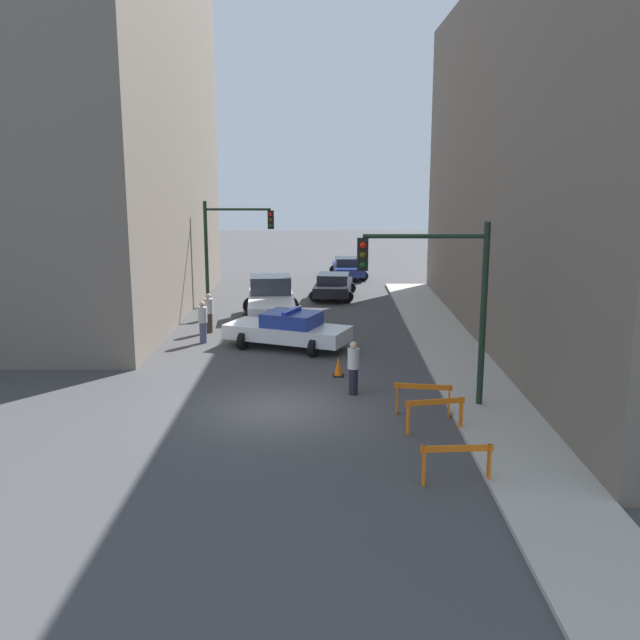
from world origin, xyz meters
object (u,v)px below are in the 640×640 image
(police_car, at_px, (288,329))
(barrier_mid, at_px, (435,410))
(parked_car_mid, at_px, (348,267))
(pedestrian_sidewalk, at_px, (353,367))
(pedestrian_crossing, at_px, (203,322))
(parked_car_near, at_px, (333,285))
(traffic_light_near, at_px, (442,286))
(white_truck, at_px, (271,300))
(traffic_light_far, at_px, (228,238))
(traffic_cone, at_px, (338,367))
(barrier_front, at_px, (457,458))
(pedestrian_corner, at_px, (209,312))
(barrier_back, at_px, (423,394))

(police_car, bearing_deg, barrier_mid, -132.15)
(barrier_mid, bearing_deg, parked_car_mid, 93.05)
(parked_car_mid, xyz_separation_m, pedestrian_sidewalk, (-0.57, -23.63, 0.19))
(parked_car_mid, height_order, pedestrian_crossing, pedestrian_crossing)
(parked_car_near, distance_m, pedestrian_sidewalk, 16.59)
(traffic_light_near, xyz_separation_m, white_truck, (-5.72, 12.08, -2.62))
(police_car, height_order, parked_car_mid, police_car)
(traffic_light_far, distance_m, pedestrian_sidewalk, 15.43)
(pedestrian_crossing, xyz_separation_m, pedestrian_sidewalk, (5.67, -6.51, 0.00))
(barrier_mid, xyz_separation_m, traffic_cone, (-2.42, 5.12, -0.30))
(parked_car_mid, relative_size, pedestrian_sidewalk, 2.62)
(police_car, relative_size, barrier_front, 3.16)
(pedestrian_corner, height_order, barrier_mid, pedestrian_corner)
(pedestrian_crossing, bearing_deg, traffic_cone, 174.49)
(white_truck, distance_m, parked_car_near, 6.39)
(white_truck, bearing_deg, pedestrian_sidewalk, -78.10)
(traffic_light_near, relative_size, pedestrian_corner, 3.13)
(pedestrian_sidewalk, bearing_deg, barrier_front, 59.55)
(traffic_light_far, relative_size, pedestrian_sidewalk, 3.13)
(pedestrian_corner, bearing_deg, police_car, -33.58)
(white_truck, height_order, pedestrian_corner, white_truck)
(pedestrian_crossing, distance_m, pedestrian_sidewalk, 8.63)
(barrier_back, bearing_deg, parked_car_near, 97.12)
(parked_car_mid, distance_m, pedestrian_crossing, 18.23)
(white_truck, bearing_deg, traffic_light_near, -69.70)
(white_truck, height_order, pedestrian_crossing, white_truck)
(parked_car_near, xyz_separation_m, parked_car_mid, (1.01, 7.06, 0.00))
(traffic_light_far, relative_size, barrier_back, 3.28)
(parked_car_near, bearing_deg, barrier_mid, -77.99)
(police_car, xyz_separation_m, parked_car_mid, (2.84, 17.89, -0.05))
(traffic_light_near, xyz_separation_m, barrier_back, (-0.54, -0.66, -2.91))
(pedestrian_corner, bearing_deg, traffic_cone, -47.02)
(white_truck, bearing_deg, barrier_back, -72.91)
(white_truck, height_order, traffic_cone, white_truck)
(police_car, bearing_deg, traffic_light_far, 44.10)
(pedestrian_crossing, height_order, barrier_back, pedestrian_crossing)
(traffic_light_far, relative_size, pedestrian_corner, 3.13)
(pedestrian_crossing, xyz_separation_m, barrier_back, (7.53, -8.36, -0.24))
(parked_car_mid, height_order, barrier_front, parked_car_mid)
(police_car, relative_size, barrier_back, 3.19)
(pedestrian_sidewalk, bearing_deg, police_car, -116.53)
(traffic_light_far, distance_m, traffic_cone, 13.60)
(parked_car_near, bearing_deg, pedestrian_sidewalk, -83.51)
(pedestrian_corner, xyz_separation_m, traffic_cone, (5.30, -6.38, -0.54))
(pedestrian_crossing, bearing_deg, white_truck, -82.81)
(parked_car_mid, bearing_deg, barrier_mid, -88.84)
(traffic_light_near, distance_m, white_truck, 13.62)
(police_car, bearing_deg, pedestrian_crossing, 99.57)
(traffic_light_far, bearing_deg, parked_car_near, 25.21)
(pedestrian_corner, xyz_separation_m, pedestrian_sidewalk, (5.72, -8.33, 0.00))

